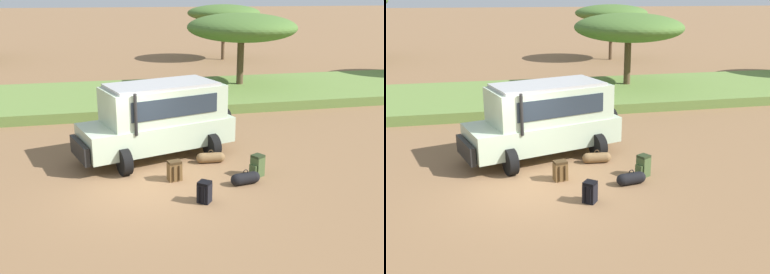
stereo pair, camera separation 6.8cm
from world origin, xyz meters
The scene contains 10 objects.
ground_plane centered at (0.00, 0.00, 0.00)m, with size 320.00×320.00×0.00m, color olive.
grass_bank centered at (0.00, 10.55, 0.22)m, with size 120.00×7.00×0.44m.
safari_vehicle centered at (0.74, 2.46, 1.29)m, with size 5.46×3.57×2.44m.
backpack_beside_front_wheel centered at (3.27, 0.12, 0.32)m, with size 0.47×0.43×0.65m.
backpack_cluster_center centered at (0.82, 0.34, 0.29)m, with size 0.43×0.43×0.59m.
backpack_near_rear_wheel centered at (1.33, -1.24, 0.28)m, with size 0.45×0.46×0.58m.
duffel_bag_low_black_case centered at (2.74, -0.38, 0.17)m, with size 0.89×0.42×0.44m.
duffel_bag_soft_canvas centered at (2.21, 1.47, 0.17)m, with size 0.93×0.38×0.43m.
acacia_tree_right_mid centered at (6.50, 11.54, 3.43)m, with size 5.72×6.29×4.18m.
acacia_tree_far_right centered at (9.09, 23.70, 3.64)m, with size 5.74×5.60×4.30m.
Camera 2 is at (-1.22, -11.52, 5.20)m, focal length 42.00 mm.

